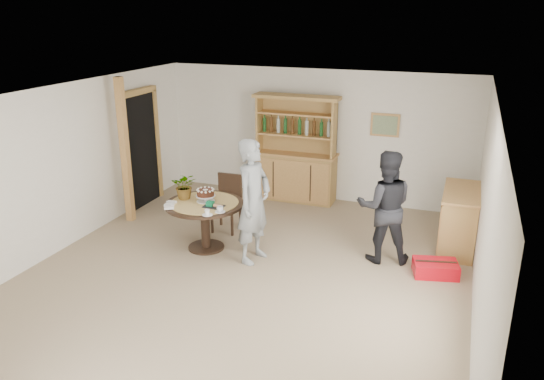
{
  "coord_description": "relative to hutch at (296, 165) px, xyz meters",
  "views": [
    {
      "loc": [
        2.68,
        -6.08,
        3.55
      ],
      "look_at": [
        0.14,
        0.73,
        1.05
      ],
      "focal_mm": 35.0,
      "sensor_mm": 36.0,
      "label": 1
    }
  ],
  "objects": [
    {
      "name": "coffee_cup_a",
      "position": [
        -0.22,
        -2.9,
        0.11
      ],
      "size": [
        0.15,
        0.15,
        0.09
      ],
      "color": "white",
      "rests_on": "dining_table"
    },
    {
      "name": "gift_tray",
      "position": [
        -0.4,
        -2.74,
        0.1
      ],
      "size": [
        0.3,
        0.2,
        0.08
      ],
      "color": "black",
      "rests_on": "dining_table"
    },
    {
      "name": "pine_post",
      "position": [
        -2.4,
        -2.04,
        0.56
      ],
      "size": [
        0.12,
        0.12,
        2.5
      ],
      "primitive_type": "cube",
      "color": "tan",
      "rests_on": "ground"
    },
    {
      "name": "teen_boy",
      "position": [
        0.23,
        -2.72,
        0.23
      ],
      "size": [
        0.55,
        0.74,
        1.83
      ],
      "primitive_type": "imported",
      "rotation": [
        0.0,
        0.0,
        1.39
      ],
      "color": "gray",
      "rests_on": "ground"
    },
    {
      "name": "coffee_cup_b",
      "position": [
        -0.34,
        -3.07,
        0.11
      ],
      "size": [
        0.15,
        0.15,
        0.08
      ],
      "color": "white",
      "rests_on": "dining_table"
    },
    {
      "name": "red_suitcase",
      "position": [
        2.8,
        -2.29,
        -0.59
      ],
      "size": [
        0.68,
        0.53,
        0.21
      ],
      "rotation": [
        0.0,
        0.0,
        0.24
      ],
      "color": "red",
      "rests_on": "ground"
    },
    {
      "name": "napkins",
      "position": [
        -1.03,
        -2.93,
        0.09
      ],
      "size": [
        0.24,
        0.33,
        0.03
      ],
      "color": "white",
      "rests_on": "dining_table"
    },
    {
      "name": "birthday_cake",
      "position": [
        -0.62,
        -2.57,
        0.19
      ],
      "size": [
        0.3,
        0.3,
        0.2
      ],
      "color": "white",
      "rests_on": "dining_table"
    },
    {
      "name": "dining_chair",
      "position": [
        -0.62,
        -1.79,
        -0.15
      ],
      "size": [
        0.43,
        0.43,
        0.95
      ],
      "rotation": [
        0.0,
        0.0,
        0.03
      ],
      "color": "black",
      "rests_on": "ground"
    },
    {
      "name": "dining_table",
      "position": [
        -0.62,
        -2.62,
        -0.08
      ],
      "size": [
        1.2,
        1.2,
        0.76
      ],
      "color": "black",
      "rests_on": "ground"
    },
    {
      "name": "sideboard",
      "position": [
        3.04,
        -1.24,
        -0.22
      ],
      "size": [
        0.54,
        1.26,
        0.94
      ],
      "color": "tan",
      "rests_on": "ground"
    },
    {
      "name": "doorway",
      "position": [
        -2.63,
        -1.24,
        0.42
      ],
      "size": [
        0.13,
        1.1,
        2.18
      ],
      "color": "black",
      "rests_on": "ground"
    },
    {
      "name": "ground",
      "position": [
        0.3,
        -3.24,
        -0.69
      ],
      "size": [
        7.0,
        7.0,
        0.0
      ],
      "primitive_type": "plane",
      "color": "tan",
      "rests_on": "ground"
    },
    {
      "name": "hutch",
      "position": [
        0.0,
        0.0,
        0.0
      ],
      "size": [
        1.62,
        0.54,
        2.04
      ],
      "color": "tan",
      "rests_on": "ground"
    },
    {
      "name": "adult_person",
      "position": [
        2.01,
        -2.06,
        0.15
      ],
      "size": [
        0.95,
        0.82,
        1.68
      ],
      "primitive_type": "imported",
      "rotation": [
        0.0,
        0.0,
        3.4
      ],
      "color": "black",
      "rests_on": "ground"
    },
    {
      "name": "room_shell",
      "position": [
        0.3,
        -3.23,
        1.05
      ],
      "size": [
        6.04,
        7.04,
        2.52
      ],
      "color": "white",
      "rests_on": "ground"
    },
    {
      "name": "flower_vase",
      "position": [
        -0.97,
        -2.57,
        0.28
      ],
      "size": [
        0.47,
        0.44,
        0.42
      ],
      "primitive_type": "imported",
      "rotation": [
        0.0,
        0.0,
        0.35
      ],
      "color": "#3F7233",
      "rests_on": "dining_table"
    }
  ]
}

